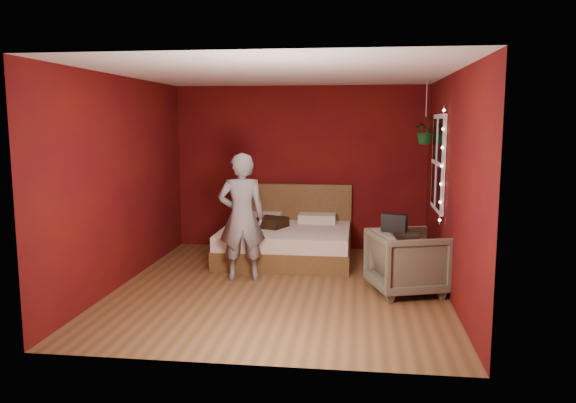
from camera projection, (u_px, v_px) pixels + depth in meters
name	position (u px, v px, depth m)	size (l,w,h in m)	color
floor	(281.00, 287.00, 6.96)	(4.50, 4.50, 0.00)	brown
room_walls	(281.00, 152.00, 6.72)	(4.04, 4.54, 2.62)	#5F120A
window	(438.00, 163.00, 7.38)	(0.05, 0.97, 1.27)	white
fairy_lights	(442.00, 166.00, 6.87)	(0.04, 0.04, 1.45)	silver
bed	(286.00, 241.00, 8.39)	(1.90, 1.62, 1.05)	brown
person	(242.00, 217.00, 7.20)	(0.60, 0.39, 1.65)	gray
armchair	(408.00, 262.00, 6.69)	(0.81, 0.84, 0.76)	#64644F
handbag	(394.00, 223.00, 6.59)	(0.29, 0.14, 0.21)	black
throw_pillow	(271.00, 222.00, 8.36)	(0.41, 0.41, 0.14)	black
hanging_plant	(425.00, 131.00, 7.87)	(0.43, 0.40, 0.88)	silver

